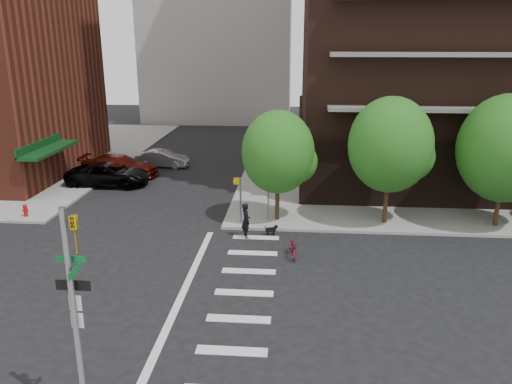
{
  "coord_description": "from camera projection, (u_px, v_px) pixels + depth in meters",
  "views": [
    {
      "loc": [
        4.97,
        -18.2,
        9.92
      ],
      "look_at": [
        3.0,
        6.0,
        2.5
      ],
      "focal_mm": 35.0,
      "sensor_mm": 36.0,
      "label": 1
    }
  ],
  "objects": [
    {
      "name": "dog_walker",
      "position": [
        246.0,
        220.0,
        25.88
      ],
      "size": [
        0.8,
        0.66,
        1.88
      ],
      "primitive_type": "imported",
      "rotation": [
        0.0,
        0.0,
        1.92
      ],
      "color": "black",
      "rests_on": "ground"
    },
    {
      "name": "crosswalk",
      "position": [
        225.0,
        292.0,
        20.46
      ],
      "size": [
        3.85,
        13.0,
        0.01
      ],
      "color": "silver",
      "rests_on": "ground"
    },
    {
      "name": "sidewalk_ne",
      "position": [
        483.0,
        164.0,
        41.42
      ],
      "size": [
        39.0,
        33.0,
        0.15
      ],
      "primitive_type": "cube",
      "color": "gray",
      "rests_on": "ground"
    },
    {
      "name": "tree_c",
      "position": [
        506.0,
        149.0,
        26.19
      ],
      "size": [
        5.0,
        5.0,
        6.8
      ],
      "color": "#301E11",
      "rests_on": "sidewalk_ne"
    },
    {
      "name": "tree_a",
      "position": [
        278.0,
        152.0,
        27.24
      ],
      "size": [
        4.0,
        4.0,
        5.9
      ],
      "color": "#301E11",
      "rests_on": "sidewalk_ne"
    },
    {
      "name": "traffic_signal",
      "position": [
        78.0,
        335.0,
        12.73
      ],
      "size": [
        0.9,
        0.75,
        6.0
      ],
      "color": "slate",
      "rests_on": "sidewalk_s"
    },
    {
      "name": "tree_b",
      "position": [
        390.0,
        145.0,
        26.63
      ],
      "size": [
        4.5,
        4.5,
        6.65
      ],
      "color": "#301E11",
      "rests_on": "sidewalk_ne"
    },
    {
      "name": "parked_car_maroon",
      "position": [
        120.0,
        166.0,
        37.5
      ],
      "size": [
        2.62,
        5.85,
        1.66
      ],
      "primitive_type": "imported",
      "rotation": [
        0.0,
        0.0,
        1.62
      ],
      "color": "#480E08",
      "rests_on": "ground"
    },
    {
      "name": "parked_car_black",
      "position": [
        108.0,
        175.0,
        35.23
      ],
      "size": [
        2.84,
        5.87,
        1.61
      ],
      "primitive_type": "imported",
      "rotation": [
        0.0,
        0.0,
        1.6
      ],
      "color": "black",
      "rests_on": "ground"
    },
    {
      "name": "ground",
      "position": [
        172.0,
        290.0,
        20.63
      ],
      "size": [
        120.0,
        120.0,
        0.0
      ],
      "primitive_type": "plane",
      "color": "black",
      "rests_on": "ground"
    },
    {
      "name": "pedestrian_signal",
      "position": [
        246.0,
        193.0,
        27.46
      ],
      "size": [
        2.18,
        0.67,
        2.6
      ],
      "color": "slate",
      "rests_on": "sidewalk_ne"
    },
    {
      "name": "dog",
      "position": [
        271.0,
        229.0,
        26.31
      ],
      "size": [
        0.64,
        0.37,
        0.54
      ],
      "rotation": [
        0.0,
        0.0,
        0.38
      ],
      "color": "black",
      "rests_on": "ground"
    },
    {
      "name": "scooter",
      "position": [
        293.0,
        247.0,
        23.75
      ],
      "size": [
        0.75,
        1.76,
        0.9
      ],
      "primitive_type": "imported",
      "rotation": [
        0.0,
        0.0,
        0.09
      ],
      "color": "maroon",
      "rests_on": "ground"
    },
    {
      "name": "fire_hydrant",
      "position": [
        25.0,
        210.0,
        28.72
      ],
      "size": [
        0.24,
        0.24,
        0.73
      ],
      "color": "#A50C0C",
      "rests_on": "sidewalk_nw"
    },
    {
      "name": "parked_car_silver",
      "position": [
        163.0,
        159.0,
        40.46
      ],
      "size": [
        1.59,
        4.25,
        1.39
      ],
      "primitive_type": "imported",
      "rotation": [
        0.0,
        0.0,
        1.54
      ],
      "color": "#97989E",
      "rests_on": "ground"
    }
  ]
}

